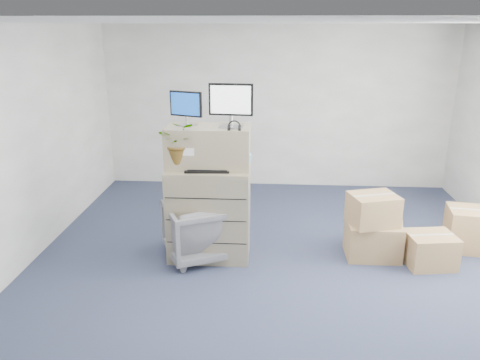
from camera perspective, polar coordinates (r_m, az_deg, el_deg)
name	(u,v)px	position (r m, az deg, el deg)	size (l,w,h in m)	color
ground	(275,284)	(5.41, 4.35, -12.54)	(7.00, 7.00, 0.00)	#2A324C
wall_back	(277,108)	(8.27, 4.50, 8.76)	(6.00, 0.02, 2.80)	#B9B8B0
filing_cabinet_lower	(209,213)	(5.79, -3.77, -4.00)	(0.99, 0.60, 1.15)	tan
filing_cabinet_upper	(208,147)	(5.58, -3.88, 4.05)	(0.99, 0.49, 0.49)	tan
monitor_left	(186,107)	(5.54, -6.62, 8.88)	(0.40, 0.22, 0.41)	#99999E
monitor_right	(231,103)	(5.41, -1.12, 9.37)	(0.51, 0.22, 0.51)	#99999E
headphones	(234,127)	(5.30, -0.70, 6.52)	(0.15, 0.15, 0.02)	black
keyboard	(207,170)	(5.48, -4.00, 1.24)	(0.52, 0.22, 0.03)	black
mouse	(233,169)	(5.47, -0.87, 1.30)	(0.09, 0.06, 0.03)	silver
water_bottle	(215,155)	(5.62, -3.12, 3.06)	(0.08, 0.08, 0.28)	#909398
phone_dock	(209,163)	(5.60, -3.83, 2.06)	(0.07, 0.06, 0.16)	silver
external_drive	(237,163)	(5.66, -0.36, 2.07)	(0.23, 0.17, 0.07)	black
tissue_box	(241,158)	(5.60, 0.13, 2.72)	(0.24, 0.12, 0.09)	#42A4E2
potted_plant	(180,147)	(5.50, -7.33, 3.98)	(0.46, 0.51, 0.48)	#8FA988
office_chair	(198,228)	(5.84, -5.10, -5.82)	(0.76, 0.71, 0.78)	slate
cardboard_boxes	(416,234)	(6.30, 20.63, -6.15)	(2.16, 1.04, 0.83)	#987D49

